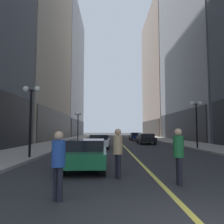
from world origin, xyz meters
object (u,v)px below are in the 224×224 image
(car_black, at_px, (146,138))
(pedestrian_in_blue_hoodie, at_px, (58,160))
(car_white, at_px, (100,141))
(street_lamp_right_mid, at_px, (196,114))
(car_green, at_px, (86,153))
(street_lamp_left_near, at_px, (31,105))
(street_lamp_left_far, at_px, (78,120))
(car_navy, at_px, (135,136))
(pedestrian_in_tan_trench, at_px, (118,149))
(pedestrian_in_green_parka, at_px, (179,152))

(car_black, height_order, pedestrian_in_blue_hoodie, pedestrian_in_blue_hoodie)
(car_white, relative_size, street_lamp_right_mid, 0.95)
(car_white, height_order, car_black, same)
(car_green, height_order, car_white, same)
(car_green, relative_size, street_lamp_right_mid, 0.91)
(car_green, distance_m, car_white, 10.98)
(street_lamp_left_near, xyz_separation_m, street_lamp_left_far, (0.00, 20.36, 0.00))
(pedestrian_in_blue_hoodie, height_order, street_lamp_right_mid, street_lamp_right_mid)
(car_navy, height_order, pedestrian_in_blue_hoodie, pedestrian_in_blue_hoodie)
(pedestrian_in_tan_trench, distance_m, street_lamp_right_mid, 14.21)
(street_lamp_left_far, bearing_deg, pedestrian_in_green_parka, -75.23)
(pedestrian_in_blue_hoodie, height_order, street_lamp_left_near, street_lamp_left_near)
(car_black, xyz_separation_m, car_navy, (-0.08, 10.14, -0.00))
(car_black, bearing_deg, pedestrian_in_blue_hoodie, -105.40)
(street_lamp_left_far, bearing_deg, car_green, -81.12)
(car_black, bearing_deg, street_lamp_left_far, 147.81)
(pedestrian_in_blue_hoodie, bearing_deg, street_lamp_left_far, 97.00)
(car_navy, bearing_deg, street_lamp_left_near, -110.91)
(pedestrian_in_green_parka, xyz_separation_m, street_lamp_right_mid, (5.85, 12.66, 2.20))
(car_green, relative_size, pedestrian_in_blue_hoodie, 2.33)
(car_navy, height_order, pedestrian_in_tan_trench, pedestrian_in_tan_trench)
(car_navy, xyz_separation_m, street_lamp_left_near, (-9.38, -24.54, 2.54))
(street_lamp_left_far, bearing_deg, street_lamp_left_near, -90.00)
(pedestrian_in_tan_trench, xyz_separation_m, pedestrian_in_green_parka, (1.92, -0.97, 0.00))
(car_white, height_order, street_lamp_left_far, street_lamp_left_far)
(car_black, bearing_deg, car_white, -130.32)
(car_black, height_order, car_navy, same)
(street_lamp_right_mid, bearing_deg, street_lamp_left_far, 133.03)
(car_green, height_order, pedestrian_in_tan_trench, pedestrian_in_tan_trench)
(car_green, distance_m, pedestrian_in_tan_trench, 2.32)
(car_green, height_order, pedestrian_in_blue_hoodie, pedestrian_in_blue_hoodie)
(street_lamp_left_near, bearing_deg, car_navy, 69.09)
(pedestrian_in_green_parka, height_order, street_lamp_left_near, street_lamp_left_near)
(street_lamp_left_near, bearing_deg, car_green, -40.92)
(pedestrian_in_tan_trench, height_order, street_lamp_left_far, street_lamp_left_far)
(car_white, xyz_separation_m, street_lamp_left_far, (-3.85, 12.57, 2.54))
(car_green, relative_size, street_lamp_left_far, 0.91)
(pedestrian_in_tan_trench, bearing_deg, car_black, 77.17)
(street_lamp_left_far, bearing_deg, street_lamp_right_mid, -46.97)
(car_navy, bearing_deg, pedestrian_in_green_parka, -94.54)
(car_green, bearing_deg, car_white, 89.12)
(car_navy, relative_size, pedestrian_in_tan_trench, 2.26)
(pedestrian_in_tan_trench, height_order, street_lamp_right_mid, street_lamp_right_mid)
(street_lamp_right_mid, bearing_deg, street_lamp_left_near, -152.55)
(pedestrian_in_green_parka, distance_m, street_lamp_left_far, 27.36)
(pedestrian_in_blue_hoodie, bearing_deg, pedestrian_in_green_parka, 23.10)
(pedestrian_in_green_parka, bearing_deg, car_black, 83.00)
(pedestrian_in_tan_trench, distance_m, pedestrian_in_green_parka, 2.15)
(street_lamp_left_near, xyz_separation_m, street_lamp_right_mid, (12.80, 6.65, 0.00))
(pedestrian_in_green_parka, distance_m, pedestrian_in_blue_hoodie, 3.84)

